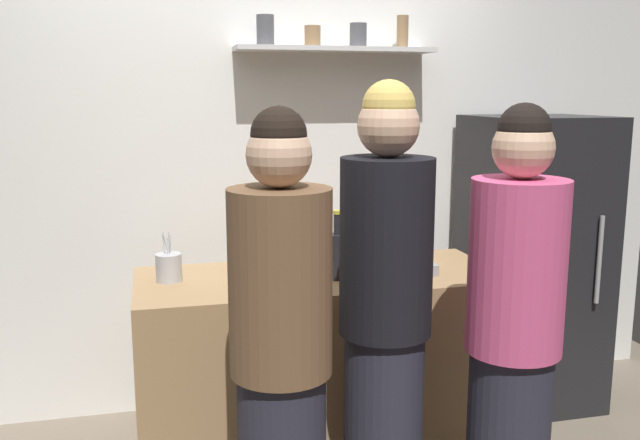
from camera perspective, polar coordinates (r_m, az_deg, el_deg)
back_wall_assembly at (r=3.70m, az=-5.19°, el=4.49°), size 4.80×0.32×2.60m
refrigerator at (r=3.91m, az=17.14°, el=-3.35°), size 0.66×0.64×1.57m
counter at (r=3.24m, az=-0.00°, el=-12.11°), size 1.63×0.67×0.88m
baking_pan at (r=3.15m, az=6.16°, el=-3.90°), size 0.34×0.24×0.05m
utensil_holder at (r=3.05m, az=-12.45°, el=-3.85°), size 0.11×0.11×0.22m
wine_bottle_pale_glass at (r=2.76m, az=-6.53°, el=-4.10°), size 0.08×0.08×0.30m
wine_bottle_amber_glass at (r=2.80m, az=-1.04°, el=-3.81°), size 0.07×0.07×0.31m
wine_bottle_dark_glass at (r=3.00m, az=1.40°, el=-2.84°), size 0.07×0.07×0.31m
water_bottle_plastic at (r=3.12m, az=-2.93°, el=-2.61°), size 0.09×0.09×0.22m
person_pink_top at (r=2.59m, az=15.73°, el=-9.57°), size 0.34×0.34×1.66m
person_brown_jacket at (r=2.32m, az=-3.25°, el=-11.60°), size 0.34×0.34×1.65m
person_blonde at (r=2.57m, az=5.42°, el=-8.25°), size 0.34×0.34×1.74m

